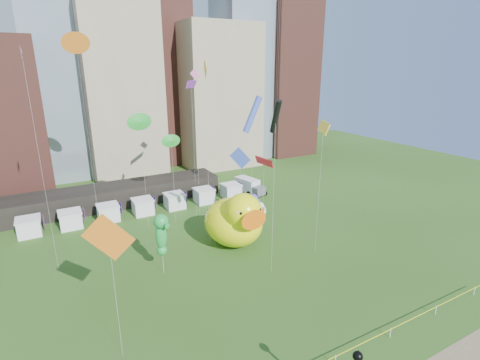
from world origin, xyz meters
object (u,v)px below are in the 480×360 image
seahorse_green (161,232)px  seahorse_purple (253,206)px  big_duck (235,220)px  box_truck (249,186)px  small_duck (257,210)px

seahorse_green → seahorse_purple: 13.97m
big_duck → seahorse_purple: big_duck is taller
big_duck → box_truck: big_duck is taller
big_duck → box_truck: 19.90m
seahorse_green → box_truck: bearing=26.2°
small_duck → seahorse_green: (-16.59, -7.83, 3.66)m
box_truck → seahorse_purple: bearing=-131.5°
seahorse_green → seahorse_purple: seahorse_green is taller
big_duck → small_duck: 9.09m
seahorse_green → seahorse_purple: bearing=1.7°
box_truck → seahorse_green: bearing=-152.1°
small_duck → box_truck: (4.67, 10.43, -0.01)m
big_duck → box_truck: bearing=55.3°
small_duck → seahorse_green: 18.71m
seahorse_green → seahorse_purple: size_ratio=1.23×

